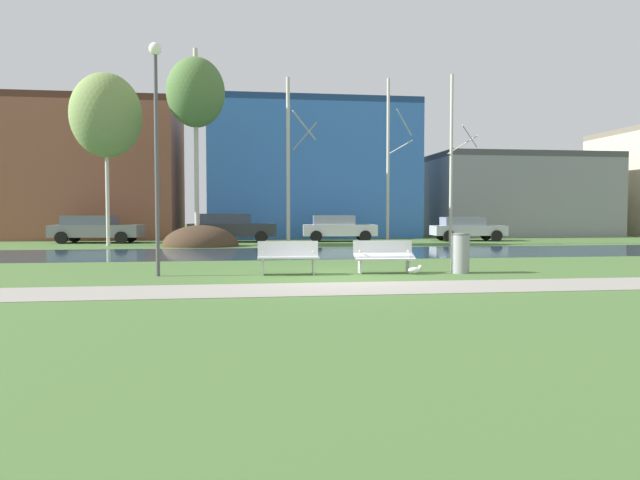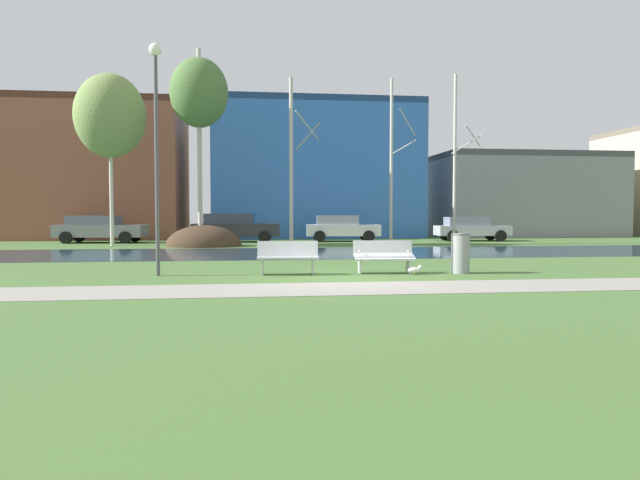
{
  "view_description": "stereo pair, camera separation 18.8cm",
  "coord_description": "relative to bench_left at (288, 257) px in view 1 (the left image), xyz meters",
  "views": [
    {
      "loc": [
        -2.49,
        -13.99,
        1.63
      ],
      "look_at": [
        -0.35,
        1.67,
        0.87
      ],
      "focal_mm": 32.32,
      "sensor_mm": 36.0,
      "label": 1
    },
    {
      "loc": [
        -2.3,
        -14.01,
        1.63
      ],
      "look_at": [
        -0.35,
        1.67,
        0.87
      ],
      "focal_mm": 32.32,
      "sensor_mm": 36.0,
      "label": 2
    }
  ],
  "objects": [
    {
      "name": "birch_center",
      "position": [
        6.23,
        13.61,
        3.79
      ],
      "size": [
        1.33,
        2.45,
        8.39
      ],
      "color": "#BCB7A8",
      "rests_on": "ground"
    },
    {
      "name": "birch_left",
      "position": [
        -3.35,
        13.5,
        6.88
      ],
      "size": [
        2.79,
        2.79,
        9.49
      ],
      "color": "#BCB7A8",
      "rests_on": "ground"
    },
    {
      "name": "parked_sedan_second_dark",
      "position": [
        -1.76,
        17.02,
        0.35
      ],
      "size": [
        4.88,
        2.35,
        1.56
      ],
      "color": "#282B30",
      "rests_on": "ground"
    },
    {
      "name": "parked_hatch_third_white",
      "position": [
        4.17,
        16.95,
        0.3
      ],
      "size": [
        4.23,
        2.27,
        1.46
      ],
      "color": "silver",
      "rests_on": "ground"
    },
    {
      "name": "birch_center_right",
      "position": [
        9.39,
        13.13,
        3.87
      ],
      "size": [
        1.46,
        2.69,
        8.57
      ],
      "color": "#BCB7A8",
      "rests_on": "ground"
    },
    {
      "name": "parked_wagon_fourth_silver",
      "position": [
        11.58,
        16.54,
        0.26
      ],
      "size": [
        4.21,
        2.21,
        1.37
      ],
      "color": "#B2B5BC",
      "rests_on": "ground"
    },
    {
      "name": "bench_left",
      "position": [
        0.0,
        0.0,
        0.0
      ],
      "size": [
        1.63,
        0.65,
        0.87
      ],
      "color": "silver",
      "rests_on": "ground"
    },
    {
      "name": "building_grey_warehouse",
      "position": [
        17.98,
        24.58,
        2.35
      ],
      "size": [
        12.1,
        9.44,
        5.65
      ],
      "color": "gray",
      "rests_on": "ground"
    },
    {
      "name": "building_brick_low",
      "position": [
        -10.7,
        23.31,
        3.76
      ],
      "size": [
        10.95,
        7.92,
        8.47
      ],
      "color": "brown",
      "rests_on": "ground"
    },
    {
      "name": "building_blue_store",
      "position": [
        3.44,
        23.05,
        3.95
      ],
      "size": [
        13.4,
        6.21,
        8.84
      ],
      "color": "#3870C6",
      "rests_on": "ground"
    },
    {
      "name": "seagull",
      "position": [
        3.29,
        -0.49,
        -0.34
      ],
      "size": [
        0.42,
        0.15,
        0.25
      ],
      "color": "white",
      "rests_on": "ground"
    },
    {
      "name": "parked_van_nearest_grey",
      "position": [
        -8.95,
        17.04,
        0.31
      ],
      "size": [
        4.76,
        2.35,
        1.46
      ],
      "color": "slate",
      "rests_on": "ground"
    },
    {
      "name": "birch_center_left",
      "position": [
        1.1,
        12.99,
        3.69
      ],
      "size": [
        1.5,
        2.72,
        8.14
      ],
      "color": "#BCB7A8",
      "rests_on": "ground"
    },
    {
      "name": "ground_plane",
      "position": [
        1.28,
        8.99,
        -0.47
      ],
      "size": [
        120.0,
        120.0,
        0.0
      ],
      "primitive_type": "plane",
      "color": "#476B33"
    },
    {
      "name": "river_band",
      "position": [
        1.28,
        7.94,
        -0.47
      ],
      "size": [
        80.0,
        6.76,
        0.01
      ],
      "primitive_type": "cube",
      "color": "#284256",
      "rests_on": "ground"
    },
    {
      "name": "birch_far_left",
      "position": [
        -7.6,
        13.93,
        5.8
      ],
      "size": [
        3.35,
        3.35,
        8.29
      ],
      "color": "beige",
      "rests_on": "ground"
    },
    {
      "name": "streetlamp",
      "position": [
        -3.33,
        0.08,
        3.41
      ],
      "size": [
        0.32,
        0.32,
        5.9
      ],
      "color": "#4C4C51",
      "rests_on": "ground"
    },
    {
      "name": "paved_path_strip",
      "position": [
        1.28,
        -2.97,
        -0.47
      ],
      "size": [
        60.0,
        2.08,
        0.01
      ],
      "primitive_type": "cube",
      "color": "gray",
      "rests_on": "ground"
    },
    {
      "name": "soil_mound",
      "position": [
        -3.16,
        13.2,
        -0.47
      ],
      "size": [
        3.64,
        3.13,
        2.04
      ],
      "primitive_type": "ellipsoid",
      "color": "#423021",
      "rests_on": "ground"
    },
    {
      "name": "trash_bin",
      "position": [
        4.61,
        -0.25,
        0.08
      ],
      "size": [
        0.52,
        0.52,
        1.07
      ],
      "color": "gray",
      "rests_on": "ground"
    },
    {
      "name": "bench_right",
      "position": [
        2.57,
        0.0,
        0.0
      ],
      "size": [
        1.63,
        0.64,
        0.87
      ],
      "color": "silver",
      "rests_on": "ground"
    }
  ]
}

